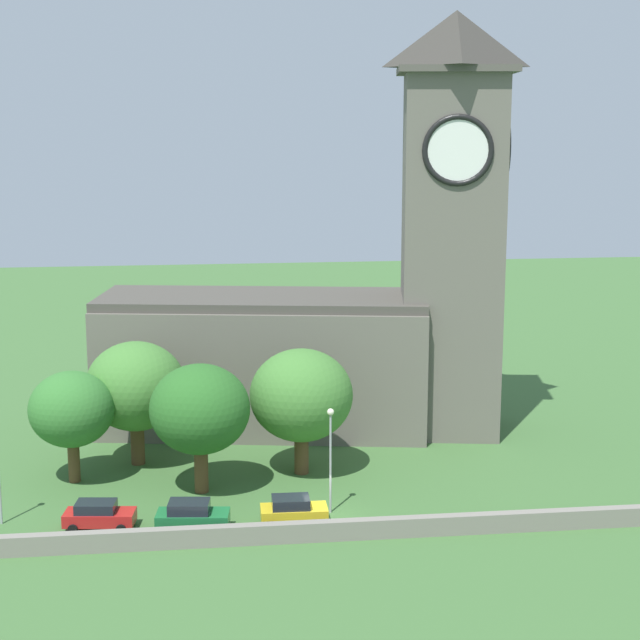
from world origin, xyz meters
The scene contains 11 objects.
ground_plane centered at (0.00, 15.00, 0.00)m, with size 200.00×200.00×0.00m, color #3D6633.
church centered at (3.55, 18.88, 10.00)m, with size 33.22×14.54×32.56m.
quay_barrier centered at (0.00, -3.41, 0.60)m, with size 42.53×0.70×1.19m, color gray.
car_red centered at (-13.93, 0.05, 0.86)m, with size 4.46×2.51×1.70m.
car_green centered at (-8.27, -1.07, 0.95)m, with size 4.59×2.66×1.89m.
car_yellow centered at (-2.08, -0.84, 0.90)m, with size 4.15×2.27×1.79m.
streetlamp_west_mid centered at (0.46, 0.87, 4.60)m, with size 0.44×0.44×6.86m.
tree_churchyard centered at (-0.60, 8.44, 5.67)m, with size 7.21×7.21×8.95m.
tree_riverside_west centered at (-16.33, 8.66, 5.14)m, with size 5.81×5.81×7.80m.
tree_riverside_east centered at (-12.16, 11.86, 5.79)m, with size 7.12×7.12×9.03m.
tree_by_tower centered at (-7.64, 5.60, 5.72)m, with size 6.67×6.67×8.77m.
Camera 1 is at (-7.70, -60.39, 24.72)m, focal length 57.73 mm.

